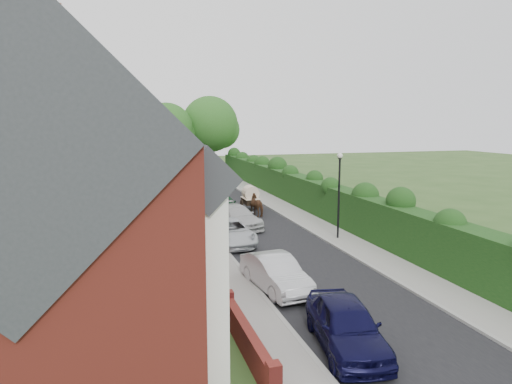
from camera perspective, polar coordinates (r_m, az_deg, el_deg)
ground at (r=22.84m, az=6.97°, el=-9.04°), size 140.00×140.00×0.00m
road at (r=32.74m, az=-1.51°, el=-3.43°), size 6.00×58.00×0.02m
pavement_hedge_side at (r=34.00m, az=5.19°, el=-2.92°), size 2.20×58.00×0.12m
pavement_house_side at (r=31.98m, az=-8.20°, el=-3.73°), size 1.70×58.00×0.12m
kerb_hedge_side at (r=33.63m, az=3.53°, el=-3.02°), size 0.18×58.00×0.13m
kerb_house_side at (r=32.10m, az=-6.78°, el=-3.64°), size 0.18×58.00×0.13m
hedge at (r=34.41m, az=8.02°, el=-0.21°), size 2.10×58.00×2.85m
terrace_row at (r=30.07m, az=-20.51°, el=3.51°), size 9.05×40.50×11.50m
garden_wall_row at (r=30.80m, az=-9.79°, el=-3.50°), size 0.35×40.35×1.10m
lamppost at (r=27.06m, az=10.36°, el=0.88°), size 0.32×0.32×5.16m
tree_far_left at (r=60.30m, az=-10.76°, el=7.54°), size 7.14×6.80×9.29m
tree_far_right at (r=63.16m, az=-5.45°, el=8.26°), size 7.98×7.60×10.31m
tree_far_back at (r=62.98m, az=-16.51°, el=8.21°), size 8.40×8.00×10.82m
car_navy at (r=14.95m, az=11.20°, el=-15.96°), size 2.58×4.78×1.55m
car_silver_a at (r=19.34m, az=2.46°, el=-10.08°), size 2.04×4.55×1.45m
car_silver_b at (r=26.34m, az=-3.32°, el=-4.99°), size 2.43×5.05×1.39m
car_white at (r=30.21m, az=-2.49°, el=-3.09°), size 3.06×5.34×1.46m
car_green at (r=34.55m, az=-4.27°, el=-1.53°), size 2.84×4.75×1.52m
car_red at (r=41.10m, az=-6.66°, el=0.07°), size 1.70×4.46×1.45m
car_beige at (r=44.56m, az=-8.43°, el=0.82°), size 3.72×6.15×1.60m
car_grey at (r=53.09m, az=-10.01°, el=2.06°), size 2.93×5.68×1.58m
car_black at (r=58.53m, az=-9.39°, el=2.71°), size 2.11×4.73×1.58m
horse at (r=33.89m, az=0.25°, el=-1.63°), size 1.35×2.07×1.61m
horse_cart at (r=35.78m, az=-0.70°, el=-0.54°), size 1.24×2.73×1.97m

